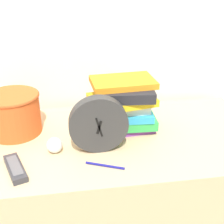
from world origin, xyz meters
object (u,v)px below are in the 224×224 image
object	(u,v)px
book_stack	(125,105)
tv_remote	(15,168)
desk_clock	(99,125)
crumpled_paper_ball	(54,145)
pen	(105,166)
basket	(13,112)

from	to	relation	value
book_stack	tv_remote	size ratio (longest dim) A/B	1.69
desk_clock	crumpled_paper_ball	distance (m)	0.17
desk_clock	crumpled_paper_ball	xyz separation A→B (m)	(-0.15, 0.01, -0.07)
desk_clock	crumpled_paper_ball	world-z (taller)	desk_clock
pen	book_stack	bearing A→B (deg)	65.01
desk_clock	tv_remote	bearing A→B (deg)	-163.86
book_stack	basket	distance (m)	0.43
book_stack	crumpled_paper_ball	world-z (taller)	book_stack
tv_remote	crumpled_paper_ball	size ratio (longest dim) A/B	2.82
crumpled_paper_ball	desk_clock	bearing A→B (deg)	-4.02
desk_clock	tv_remote	distance (m)	0.30
book_stack	pen	distance (m)	0.28
book_stack	basket	xyz separation A→B (m)	(-0.42, 0.05, -0.02)
tv_remote	desk_clock	bearing A→B (deg)	16.14
desk_clock	basket	bearing A→B (deg)	149.68
basket	tv_remote	distance (m)	0.27
basket	pen	world-z (taller)	basket
crumpled_paper_ball	pen	xyz separation A→B (m)	(0.16, -0.11, -0.02)
pen	crumpled_paper_ball	bearing A→B (deg)	145.23
book_stack	pen	size ratio (longest dim) A/B	2.14
desk_clock	book_stack	distance (m)	0.18
tv_remote	pen	distance (m)	0.29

